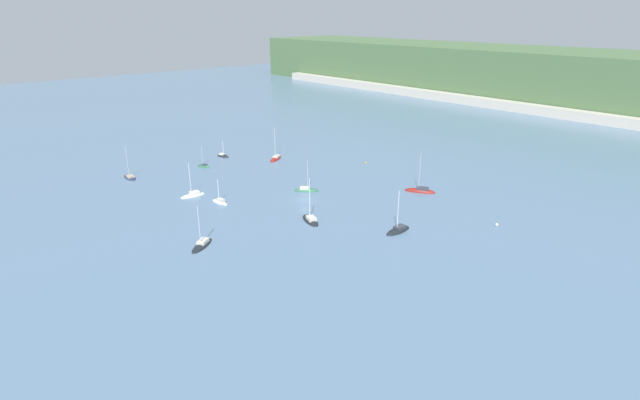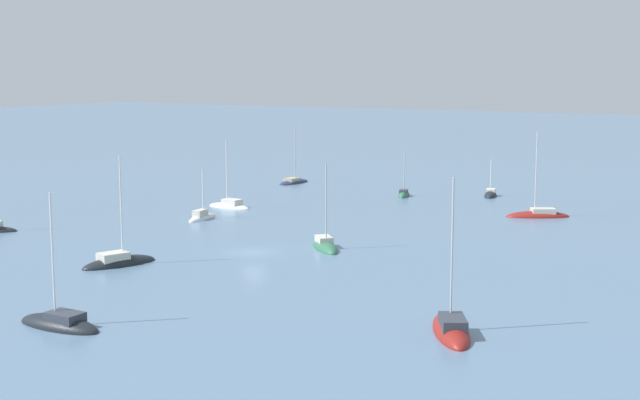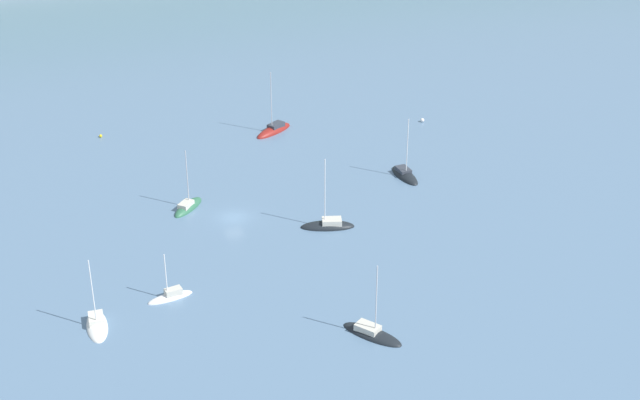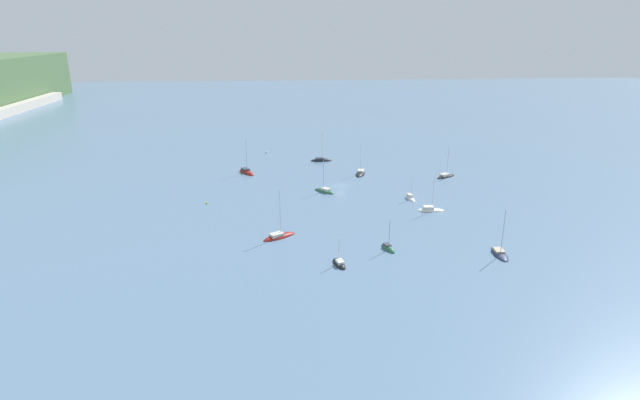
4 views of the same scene
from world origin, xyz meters
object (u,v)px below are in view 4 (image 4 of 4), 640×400
at_px(sailboat_2, 324,192).
at_px(mooring_buoy_0, 266,152).
at_px(sailboat_7, 499,254).
at_px(sailboat_8, 360,174).
at_px(sailboat_4, 430,210).
at_px(sailboat_3, 446,177).
at_px(sailboat_0, 247,173).
at_px(mooring_buoy_1, 207,203).
at_px(sailboat_6, 388,249).
at_px(sailboat_5, 410,198).
at_px(sailboat_1, 321,161).
at_px(sailboat_10, 279,237).
at_px(sailboat_9, 339,264).

height_order(sailboat_2, mooring_buoy_0, sailboat_2).
height_order(sailboat_7, sailboat_8, sailboat_8).
bearing_deg(sailboat_2, sailboat_4, -169.27).
distance_m(sailboat_2, sailboat_3, 39.33).
relative_size(sailboat_3, sailboat_7, 0.97).
height_order(sailboat_0, mooring_buoy_1, sailboat_0).
bearing_deg(sailboat_6, sailboat_5, 139.86).
xyz_separation_m(sailboat_1, sailboat_5, (-41.21, -19.94, 0.05)).
xyz_separation_m(sailboat_1, sailboat_6, (-71.65, -7.47, -0.02)).
distance_m(sailboat_1, mooring_buoy_0, 22.72).
relative_size(sailboat_10, mooring_buoy_0, 16.39).
relative_size(sailboat_1, sailboat_9, 1.69).
bearing_deg(sailboat_0, mooring_buoy_0, 137.12).
height_order(sailboat_2, sailboat_3, sailboat_3).
height_order(sailboat_1, sailboat_8, sailboat_8).
xyz_separation_m(sailboat_1, mooring_buoy_1, (-40.62, 32.80, 0.16)).
relative_size(sailboat_3, sailboat_4, 1.02).
height_order(sailboat_4, sailboat_10, sailboat_10).
bearing_deg(sailboat_5, sailboat_6, -29.54).
bearing_deg(sailboat_4, mooring_buoy_0, 128.22).
bearing_deg(sailboat_10, sailboat_2, 35.43).
bearing_deg(sailboat_7, sailboat_3, 176.37).
bearing_deg(sailboat_10, sailboat_5, 1.16).
bearing_deg(sailboat_8, sailboat_3, 97.50).
xyz_separation_m(sailboat_6, sailboat_7, (-4.34, -21.48, 0.02)).
distance_m(sailboat_3, sailboat_7, 54.28).
xyz_separation_m(sailboat_7, mooring_buoy_0, (88.87, 47.66, 0.24)).
bearing_deg(sailboat_7, sailboat_2, -140.47).
bearing_deg(sailboat_5, sailboat_3, 133.22).
height_order(sailboat_4, mooring_buoy_1, sailboat_4).
bearing_deg(sailboat_3, sailboat_10, -173.75).
bearing_deg(mooring_buoy_0, sailboat_8, -135.62).
bearing_deg(sailboat_7, sailboat_8, -159.22).
relative_size(sailboat_10, mooring_buoy_1, 21.78).
bearing_deg(sailboat_9, sailboat_6, -75.62).
bearing_deg(sailboat_1, mooring_buoy_1, -129.47).
bearing_deg(sailboat_6, sailboat_2, 176.04).
xyz_separation_m(sailboat_10, mooring_buoy_1, (23.12, 18.23, 0.15)).
xyz_separation_m(sailboat_3, sailboat_9, (-55.69, 38.94, -0.05)).
relative_size(sailboat_3, sailboat_9, 1.59).
height_order(sailboat_0, sailboat_6, sailboat_0).
xyz_separation_m(sailboat_3, sailboat_10, (-41.61, 50.25, -0.02)).
relative_size(sailboat_1, mooring_buoy_1, 20.03).
bearing_deg(sailboat_3, sailboat_0, 137.71).
bearing_deg(sailboat_2, mooring_buoy_1, 58.27).
bearing_deg(mooring_buoy_0, sailboat_5, -144.46).
relative_size(sailboat_6, sailboat_7, 0.74).
distance_m(sailboat_0, sailboat_5, 52.60).
bearing_deg(sailboat_9, sailboat_7, -102.28).
bearing_deg(sailboat_7, sailboat_6, -97.92).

